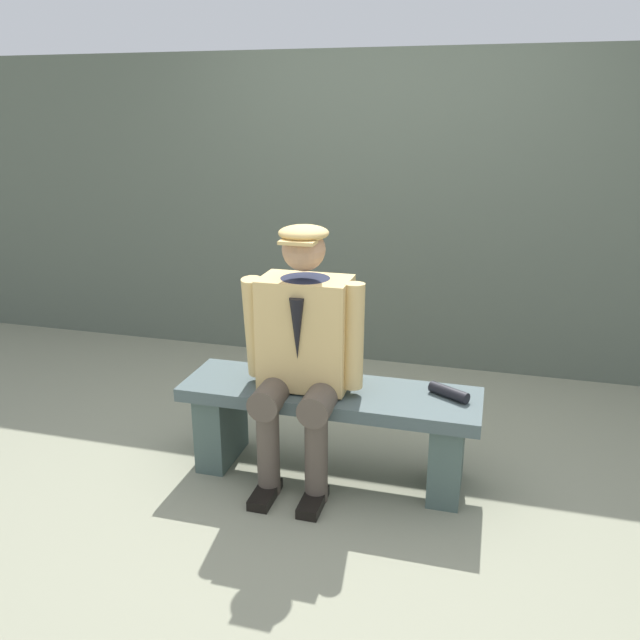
# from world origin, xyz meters

# --- Properties ---
(ground_plane) EXTENTS (30.00, 30.00, 0.00)m
(ground_plane) POSITION_xyz_m (0.00, 0.00, 0.00)
(ground_plane) COLOR gray
(bench) EXTENTS (1.47, 0.43, 0.48)m
(bench) POSITION_xyz_m (0.00, 0.00, 0.32)
(bench) COLOR #455556
(bench) RESTS_ON ground
(seated_man) EXTENTS (0.60, 0.56, 1.28)m
(seated_man) POSITION_xyz_m (0.12, 0.05, 0.71)
(seated_man) COLOR #D7B470
(seated_man) RESTS_ON ground
(rolled_magazine) EXTENTS (0.20, 0.15, 0.05)m
(rolled_magazine) POSITION_xyz_m (-0.57, -0.05, 0.50)
(rolled_magazine) COLOR black
(rolled_magazine) RESTS_ON bench
(stadium_wall) EXTENTS (12.00, 0.24, 2.16)m
(stadium_wall) POSITION_xyz_m (0.00, -1.73, 1.08)
(stadium_wall) COLOR #525B50
(stadium_wall) RESTS_ON ground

